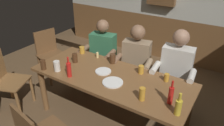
# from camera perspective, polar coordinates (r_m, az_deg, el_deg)

# --- Properties ---
(ground_plane) EXTENTS (6.30, 6.30, 0.00)m
(ground_plane) POSITION_cam_1_polar(r_m,az_deg,el_deg) (3.22, 0.15, -14.18)
(ground_plane) COLOR brown
(back_wall_wainscot) EXTENTS (5.25, 0.12, 0.91)m
(back_wall_wainscot) POSITION_cam_1_polar(r_m,az_deg,el_deg) (4.77, 15.02, 6.18)
(back_wall_wainscot) COLOR brown
(back_wall_wainscot) RESTS_ON ground_plane
(dining_table) EXTENTS (2.06, 0.83, 0.73)m
(dining_table) POSITION_cam_1_polar(r_m,az_deg,el_deg) (2.80, -0.29, -5.03)
(dining_table) COLOR brown
(dining_table) RESTS_ON ground_plane
(person_0) EXTENTS (0.59, 0.57, 1.17)m
(person_0) POSITION_cam_1_polar(r_m,az_deg,el_deg) (3.55, -2.85, 2.90)
(person_0) COLOR #33724C
(person_0) RESTS_ON ground_plane
(person_1) EXTENTS (0.59, 0.57, 1.20)m
(person_1) POSITION_cam_1_polar(r_m,az_deg,el_deg) (3.27, 6.12, 0.70)
(person_1) COLOR #997F60
(person_1) RESTS_ON ground_plane
(person_2) EXTENTS (0.58, 0.54, 1.25)m
(person_2) POSITION_cam_1_polar(r_m,az_deg,el_deg) (3.07, 16.31, -1.87)
(person_2) COLOR silver
(person_2) RESTS_ON ground_plane
(chair_empty_near_right) EXTENTS (0.54, 0.54, 0.88)m
(chair_empty_near_right) POSITION_cam_1_polar(r_m,az_deg,el_deg) (4.08, -16.02, 2.52)
(chair_empty_near_right) COLOR brown
(chair_empty_near_right) RESTS_ON ground_plane
(chair_empty_far_end) EXTENTS (0.57, 0.57, 0.88)m
(chair_empty_far_end) POSITION_cam_1_polar(r_m,az_deg,el_deg) (3.50, -26.41, -4.02)
(chair_empty_far_end) COLOR brown
(chair_empty_far_end) RESTS_ON ground_plane
(table_candle) EXTENTS (0.04, 0.04, 0.08)m
(table_candle) POSITION_cam_1_polar(r_m,az_deg,el_deg) (3.19, -3.89, 2.15)
(table_candle) COLOR #F9E08C
(table_candle) RESTS_ON dining_table
(plate_0) EXTENTS (0.25, 0.25, 0.01)m
(plate_0) POSITION_cam_1_polar(r_m,az_deg,el_deg) (2.60, 0.18, -5.14)
(plate_0) COLOR white
(plate_0) RESTS_ON dining_table
(plate_1) EXTENTS (0.21, 0.21, 0.01)m
(plate_1) POSITION_cam_1_polar(r_m,az_deg,el_deg) (2.83, -2.34, -2.21)
(plate_1) COLOR white
(plate_1) RESTS_ON dining_table
(bottle_0) EXTENTS (0.07, 0.07, 0.25)m
(bottle_0) POSITION_cam_1_polar(r_m,az_deg,el_deg) (2.20, 17.12, -10.98)
(bottle_0) COLOR gold
(bottle_0) RESTS_ON dining_table
(bottle_1) EXTENTS (0.05, 0.05, 0.28)m
(bottle_1) POSITION_cam_1_polar(r_m,az_deg,el_deg) (2.31, 15.27, -8.12)
(bottle_1) COLOR red
(bottle_1) RESTS_ON dining_table
(bottle_2) EXTENTS (0.06, 0.06, 0.27)m
(bottle_2) POSITION_cam_1_polar(r_m,az_deg,el_deg) (2.73, -11.31, -1.64)
(bottle_2) COLOR red
(bottle_2) RESTS_ON dining_table
(pint_glass_0) EXTENTS (0.07, 0.07, 0.11)m
(pint_glass_0) POSITION_cam_1_polar(r_m,az_deg,el_deg) (2.80, 7.69, -1.74)
(pint_glass_0) COLOR gold
(pint_glass_0) RESTS_ON dining_table
(pint_glass_1) EXTENTS (0.07, 0.07, 0.15)m
(pint_glass_1) POSITION_cam_1_polar(r_m,az_deg,el_deg) (2.32, 7.97, -8.10)
(pint_glass_1) COLOR gold
(pint_glass_1) RESTS_ON dining_table
(pint_glass_2) EXTENTS (0.07, 0.07, 0.13)m
(pint_glass_2) POSITION_cam_1_polar(r_m,az_deg,el_deg) (3.08, -9.78, 1.32)
(pint_glass_2) COLOR #4C2D19
(pint_glass_2) RESTS_ON dining_table
(pint_glass_3) EXTENTS (0.08, 0.08, 0.14)m
(pint_glass_3) POSITION_cam_1_polar(r_m,az_deg,el_deg) (3.01, 0.16, 1.18)
(pint_glass_3) COLOR #4C2D19
(pint_glass_3) RESTS_ON dining_table
(pint_glass_4) EXTENTS (0.08, 0.08, 0.14)m
(pint_glass_4) POSITION_cam_1_polar(r_m,az_deg,el_deg) (2.91, -14.35, -0.78)
(pint_glass_4) COLOR white
(pint_glass_4) RESTS_ON dining_table
(pint_glass_5) EXTENTS (0.06, 0.06, 0.10)m
(pint_glass_5) POSITION_cam_1_polar(r_m,az_deg,el_deg) (2.70, 14.21, -3.74)
(pint_glass_5) COLOR gold
(pint_glass_5) RESTS_ON dining_table
(pint_glass_6) EXTENTS (0.07, 0.07, 0.14)m
(pint_glass_6) POSITION_cam_1_polar(r_m,az_deg,el_deg) (3.00, -17.72, -0.44)
(pint_glass_6) COLOR #4C2D19
(pint_glass_6) RESTS_ON dining_table
(pint_glass_7) EXTENTS (0.08, 0.08, 0.10)m
(pint_glass_7) POSITION_cam_1_polar(r_m,az_deg,el_deg) (3.35, -7.92, 3.45)
(pint_glass_7) COLOR gold
(pint_glass_7) RESTS_ON dining_table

